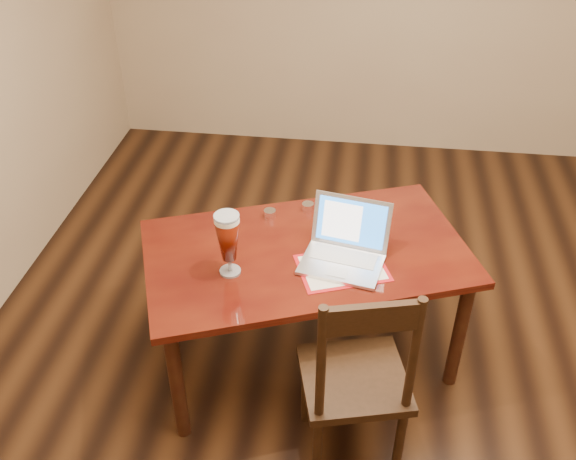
# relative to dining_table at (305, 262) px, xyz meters

# --- Properties ---
(ground) EXTENTS (5.00, 5.00, 0.00)m
(ground) POSITION_rel_dining_table_xyz_m (0.47, -0.08, -0.63)
(ground) COLOR black
(ground) RESTS_ON ground
(room_shell) EXTENTS (4.51, 5.01, 2.71)m
(room_shell) POSITION_rel_dining_table_xyz_m (0.47, -0.08, 1.13)
(room_shell) COLOR tan
(room_shell) RESTS_ON ground
(dining_table) EXTENTS (1.70, 1.32, 1.01)m
(dining_table) POSITION_rel_dining_table_xyz_m (0.00, 0.00, 0.00)
(dining_table) COLOR #51170A
(dining_table) RESTS_ON ground
(dining_chair) EXTENTS (0.53, 0.51, 1.03)m
(dining_chair) POSITION_rel_dining_table_xyz_m (0.28, -0.56, -0.15)
(dining_chair) COLOR black
(dining_chair) RESTS_ON ground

